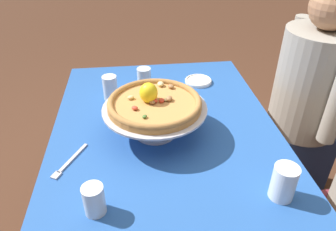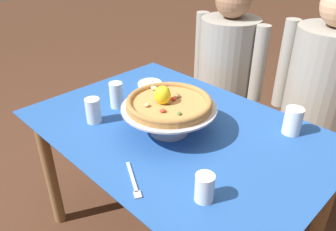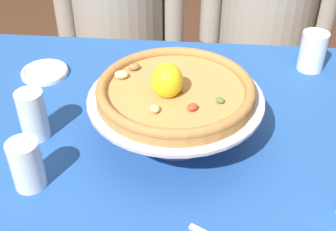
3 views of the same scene
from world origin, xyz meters
name	(u,v)px [view 3 (image 3 of 3)]	position (x,y,z in m)	size (l,w,h in m)	color
dining_table	(178,157)	(0.00, 0.00, 0.61)	(1.29, 0.90, 0.71)	olive
pizza_stand	(175,107)	(-0.01, -0.04, 0.80)	(0.39, 0.39, 0.12)	#B7B7C1
pizza	(175,89)	(-0.01, -0.04, 0.85)	(0.35, 0.35, 0.09)	#BC8447
water_glass_back_right	(312,54)	(0.36, 0.31, 0.76)	(0.08, 0.08, 0.12)	white
water_glass_side_left	(33,118)	(-0.34, -0.07, 0.77)	(0.06, 0.06, 0.12)	silver
water_glass_front_left	(27,167)	(-0.30, -0.22, 0.76)	(0.07, 0.07, 0.11)	white
side_plate	(45,72)	(-0.41, 0.21, 0.72)	(0.13, 0.13, 0.02)	white
diner_left	(120,32)	(-0.29, 0.75, 0.59)	(0.51, 0.35, 1.21)	navy
diner_right	(266,26)	(0.29, 0.79, 0.62)	(0.52, 0.36, 1.26)	maroon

